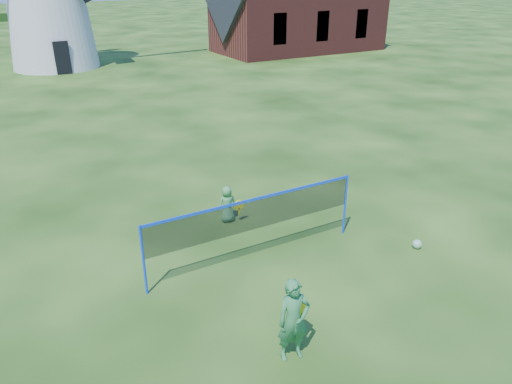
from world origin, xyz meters
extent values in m
plane|color=black|center=(0.00, 0.00, 0.00)|extent=(220.00, 220.00, 0.00)
cube|color=black|center=(0.05, 24.80, 1.01)|extent=(0.92, 0.11, 2.02)
cube|color=maroon|center=(18.57, 25.97, 2.17)|extent=(13.04, 6.52, 4.35)
cube|color=black|center=(14.76, 22.77, 2.17)|extent=(1.09, 0.11, 2.17)
cube|color=black|center=(18.57, 22.77, 2.17)|extent=(1.09, 0.11, 2.17)
cube|color=black|center=(22.37, 22.77, 2.17)|extent=(1.09, 0.11, 2.17)
cylinder|color=blue|center=(-2.52, 0.16, 0.78)|extent=(0.05, 0.05, 1.55)
cylinder|color=blue|center=(2.48, 0.16, 0.78)|extent=(0.05, 0.05, 1.55)
cube|color=black|center=(-0.02, 0.16, 1.15)|extent=(5.00, 0.02, 0.70)
cube|color=blue|center=(-0.02, 0.16, 1.52)|extent=(5.00, 0.02, 0.06)
imported|color=#327E44|center=(-0.93, -2.73, 0.75)|extent=(0.61, 0.46, 1.51)
cylinder|color=yellow|center=(-0.65, -2.55, 0.74)|extent=(0.28, 0.02, 0.28)
cube|color=yellow|center=(-0.65, -2.55, 0.57)|extent=(0.03, 0.02, 0.20)
imported|color=#479350|center=(0.28, 2.13, 0.48)|extent=(0.49, 0.34, 0.97)
cylinder|color=yellow|center=(0.50, 1.91, 0.50)|extent=(0.28, 0.02, 0.28)
cube|color=yellow|center=(0.50, 1.91, 0.33)|extent=(0.03, 0.02, 0.20)
sphere|color=green|center=(3.53, -1.27, 0.11)|extent=(0.22, 0.22, 0.22)
camera|label=1|loc=(-4.50, -7.80, 5.90)|focal=33.57mm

